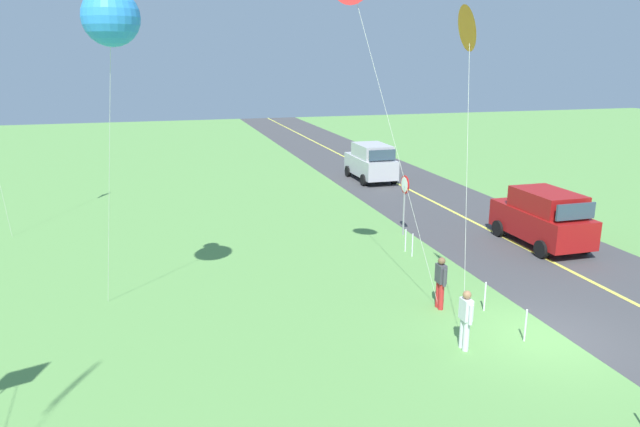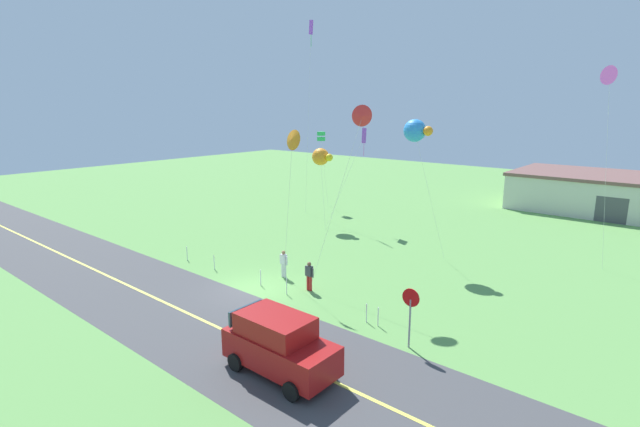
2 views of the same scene
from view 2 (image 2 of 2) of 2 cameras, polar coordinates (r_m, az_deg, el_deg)
name	(u,v)px [view 2 (image 2 of 2)]	position (r m, az deg, el deg)	size (l,w,h in m)	color
ground_plane	(253,290)	(25.85, -8.21, -9.25)	(120.00, 120.00, 0.10)	#60994C
asphalt_road	(190,314)	(23.59, -15.59, -11.71)	(120.00, 7.00, 0.00)	#424244
road_centre_stripe	(190,314)	(23.58, -15.59, -11.70)	(120.00, 0.16, 0.00)	#E5E04C
car_suv_foreground	(279,344)	(17.84, -5.01, -15.53)	(4.40, 2.12, 2.24)	maroon
stop_sign	(410,306)	(19.50, 10.95, -11.03)	(0.76, 0.08, 2.56)	gray
person_adult_near	(284,263)	(27.13, -4.44, -6.01)	(0.58, 0.22, 1.60)	silver
person_adult_companion	(309,275)	(25.17, -1.32, -7.51)	(0.58, 0.22, 1.60)	red
kite_red_low	(292,140)	(24.99, -3.38, 8.89)	(1.52, 0.52, 8.48)	silver
kite_blue_mid	(362,116)	(24.44, 5.17, 11.68)	(2.02, 2.85, 9.73)	silver
kite_yellow_high	(610,76)	(32.67, 31.77, 14.02)	(1.61, 0.98, 11.95)	silver
kite_green_far	(321,157)	(38.36, 0.14, 6.92)	(2.29, 1.98, 6.35)	silver
kite_pink_drift	(416,131)	(30.03, 11.57, 9.85)	(2.74, 1.63, 8.88)	silver
kite_orange_near	(364,137)	(38.18, 5.33, 9.22)	(1.80, 3.33, 8.01)	silver
kite_cyan_top	(321,136)	(45.36, 0.15, 9.36)	(0.56, 1.23, 7.29)	silver
kite_purple_back	(311,33)	(44.12, -1.11, 21.15)	(0.97, 1.62, 17.10)	silver
warehouse_distant	(621,194)	(51.32, 32.81, 1.98)	(18.36, 10.20, 3.50)	beige
fence_post_0	(187,253)	(31.31, -15.88, -4.68)	(0.05, 0.05, 0.90)	silver
fence_post_1	(214,262)	(29.13, -12.75, -5.82)	(0.05, 0.05, 0.90)	silver
fence_post_2	(261,278)	(26.17, -7.23, -7.76)	(0.05, 0.05, 0.90)	silver
fence_post_3	(287,286)	(24.84, -4.08, -8.84)	(0.05, 0.05, 0.90)	silver
fence_post_4	(367,313)	(21.92, 5.68, -11.95)	(0.05, 0.05, 0.90)	silver
fence_post_5	(378,317)	(21.61, 7.08, -12.36)	(0.05, 0.05, 0.90)	silver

